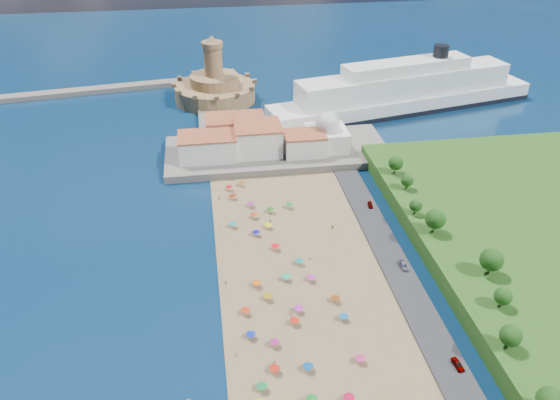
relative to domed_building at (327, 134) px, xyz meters
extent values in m
plane|color=#071938|center=(-30.00, -71.00, -8.97)|extent=(700.00, 700.00, 0.00)
cube|color=#59544C|center=(-20.00, 2.00, -7.47)|extent=(90.00, 36.00, 3.00)
cube|color=#59544C|center=(-42.00, 37.00, -7.77)|extent=(18.00, 70.00, 2.40)
cube|color=#59544C|center=(-140.00, 82.00, -7.67)|extent=(199.03, 34.77, 2.60)
cube|color=silver|center=(-48.00, -2.00, -1.47)|extent=(22.00, 14.00, 9.00)
cube|color=silver|center=(-28.00, 0.00, -0.47)|extent=(18.00, 16.00, 11.00)
cube|color=silver|center=(-10.00, -4.00, -1.97)|extent=(16.00, 12.00, 8.00)
cube|color=silver|center=(-36.00, 12.00, -0.97)|extent=(24.00, 14.00, 10.00)
cube|color=silver|center=(0.00, 0.00, -1.97)|extent=(16.00, 16.00, 8.00)
sphere|color=silver|center=(0.00, 0.00, 4.03)|extent=(10.00, 10.00, 10.00)
cylinder|color=silver|center=(0.00, 0.00, 7.83)|extent=(1.20, 1.20, 1.60)
cylinder|color=#A47D52|center=(-42.00, 67.00, -4.97)|extent=(40.00, 40.00, 8.00)
cylinder|color=#A47D52|center=(-42.00, 67.00, 1.53)|extent=(24.00, 24.00, 5.00)
cylinder|color=#A47D52|center=(-42.00, 67.00, 11.03)|extent=(9.00, 9.00, 14.00)
cylinder|color=#A47D52|center=(-42.00, 67.00, 19.23)|extent=(10.40, 10.40, 2.40)
cone|color=#A47D52|center=(-42.00, 67.00, 21.93)|extent=(6.00, 6.00, 3.00)
cube|color=black|center=(46.69, 41.08, -7.89)|extent=(136.13, 47.73, 2.17)
cube|color=white|center=(46.69, 41.08, -4.96)|extent=(135.07, 47.13, 8.04)
cube|color=white|center=(46.69, 41.08, 4.42)|extent=(108.13, 38.06, 10.71)
cube|color=white|center=(46.69, 41.08, 12.45)|extent=(63.73, 25.26, 5.36)
cylinder|color=black|center=(64.15, 44.80, 17.81)|extent=(7.14, 7.14, 5.36)
cylinder|color=gray|center=(-29.91, -119.06, -7.72)|extent=(0.07, 0.07, 2.00)
cone|color=#178227|center=(-29.91, -119.06, -6.82)|extent=(2.50, 2.50, 0.60)
cylinder|color=gray|center=(-34.46, -43.93, -7.72)|extent=(0.07, 0.07, 2.00)
cone|color=#B83D0E|center=(-34.46, -43.93, -6.82)|extent=(2.50, 2.50, 0.60)
cylinder|color=gray|center=(-34.89, -54.14, -7.72)|extent=(0.07, 0.07, 2.00)
cone|color=#120C9E|center=(-34.89, -54.14, -6.82)|extent=(2.50, 2.50, 0.60)
cylinder|color=gray|center=(-28.93, -77.27, -7.72)|extent=(0.07, 0.07, 2.00)
cone|color=#119F80|center=(-28.93, -77.27, -6.82)|extent=(2.50, 2.50, 0.60)
cylinder|color=gray|center=(-35.64, -101.45, -7.72)|extent=(0.07, 0.07, 2.00)
cone|color=#9B2169|center=(-35.64, -101.45, -6.82)|extent=(2.50, 2.50, 0.60)
cylinder|color=gray|center=(-41.45, -24.32, -7.72)|extent=(0.07, 0.07, 2.00)
cone|color=red|center=(-41.45, -24.32, -6.82)|extent=(2.50, 2.50, 0.60)
cylinder|color=gray|center=(-36.72, -109.56, -7.72)|extent=(0.07, 0.07, 2.00)
cone|color=red|center=(-36.72, -109.56, -6.82)|extent=(2.50, 2.50, 0.60)
cylinder|color=gray|center=(-28.95, -110.11, -7.72)|extent=(0.07, 0.07, 2.00)
cone|color=#0B4797|center=(-28.95, -110.11, -6.82)|extent=(2.50, 2.50, 0.60)
cylinder|color=gray|center=(-21.99, -78.62, -7.72)|extent=(0.07, 0.07, 2.00)
cone|color=#B9279A|center=(-21.99, -78.62, -6.82)|extent=(2.50, 2.50, 0.60)
cylinder|color=gray|center=(-41.88, -48.39, -7.72)|extent=(0.07, 0.07, 2.00)
cone|color=#0E827F|center=(-41.88, -48.39, -6.82)|extent=(2.50, 2.50, 0.60)
cylinder|color=gray|center=(-40.62, -30.59, -7.72)|extent=(0.07, 0.07, 2.00)
cone|color=maroon|center=(-40.62, -30.59, -6.82)|extent=(2.50, 2.50, 0.60)
cylinder|color=gray|center=(-16.27, -109.57, -7.72)|extent=(0.07, 0.07, 2.00)
cone|color=#C22967|center=(-16.27, -109.57, -6.82)|extent=(2.50, 2.50, 0.60)
cylinder|color=gray|center=(-27.72, -90.49, -7.72)|extent=(0.07, 0.07, 2.00)
cone|color=#B526A5|center=(-27.72, -90.49, -6.82)|extent=(2.50, 2.50, 0.60)
cylinder|color=gray|center=(-21.76, -119.96, -7.72)|extent=(0.07, 0.07, 2.00)
cone|color=#B80E3A|center=(-21.76, -119.96, -6.82)|extent=(2.50, 2.50, 0.60)
cylinder|color=gray|center=(-34.93, -36.79, -7.72)|extent=(0.07, 0.07, 2.00)
cone|color=#9F2273|center=(-34.93, -36.79, -6.82)|extent=(2.50, 2.50, 0.60)
cylinder|color=gray|center=(-30.55, -50.65, -7.72)|extent=(0.07, 0.07, 2.00)
cone|color=yellow|center=(-30.55, -50.65, -6.82)|extent=(2.50, 2.50, 0.60)
cylinder|color=gray|center=(-29.49, -94.81, -7.72)|extent=(0.07, 0.07, 2.00)
cone|color=red|center=(-29.49, -94.81, -6.82)|extent=(2.50, 2.50, 0.60)
cylinder|color=gray|center=(-21.83, -39.34, -7.72)|extent=(0.07, 0.07, 2.00)
cone|color=#14752D|center=(-21.83, -39.34, -6.82)|extent=(2.50, 2.50, 0.60)
cylinder|color=gray|center=(-41.64, -89.25, -7.72)|extent=(0.07, 0.07, 2.00)
cone|color=red|center=(-41.64, -89.25, -6.82)|extent=(2.50, 2.50, 0.60)
cylinder|color=gray|center=(-29.87, -62.43, -7.72)|extent=(0.07, 0.07, 2.00)
cone|color=#FF0B14|center=(-29.87, -62.43, -6.82)|extent=(2.50, 2.50, 0.60)
cylinder|color=gray|center=(-16.69, -95.19, -7.72)|extent=(0.07, 0.07, 2.00)
cone|color=#11689F|center=(-16.69, -95.19, -6.82)|extent=(2.50, 2.50, 0.60)
cylinder|color=gray|center=(-23.97, -70.74, -7.72)|extent=(0.07, 0.07, 2.00)
cone|color=#0D7C75|center=(-23.97, -70.74, -6.82)|extent=(2.50, 2.50, 0.60)
cylinder|color=gray|center=(-36.74, -21.76, -7.72)|extent=(0.07, 0.07, 2.00)
cone|color=#89590C|center=(-36.74, -21.76, -6.82)|extent=(2.50, 2.50, 0.60)
cylinder|color=gray|center=(-41.14, -97.96, -7.72)|extent=(0.07, 0.07, 2.00)
cone|color=#0D29A9|center=(-41.14, -97.96, -6.82)|extent=(2.50, 2.50, 0.60)
cylinder|color=gray|center=(-37.45, -78.73, -7.72)|extent=(0.07, 0.07, 2.00)
cone|color=#E05E09|center=(-37.45, -78.73, -6.82)|extent=(2.50, 2.50, 0.60)
cylinder|color=gray|center=(-17.21, -88.13, -7.72)|extent=(0.07, 0.07, 2.00)
cone|color=#813B0B|center=(-17.21, -88.13, -6.82)|extent=(2.50, 2.50, 0.60)
cylinder|color=gray|center=(-35.12, -84.69, -7.72)|extent=(0.07, 0.07, 2.00)
cone|color=#997C0D|center=(-35.12, -84.69, -6.82)|extent=(2.50, 2.50, 0.60)
cylinder|color=gray|center=(-28.64, -41.35, -7.72)|extent=(0.07, 0.07, 2.00)
cone|color=#196912|center=(-28.64, -41.35, -6.82)|extent=(2.50, 2.50, 0.60)
cylinder|color=gray|center=(-40.27, -114.14, -7.72)|extent=(0.07, 0.07, 2.00)
cone|color=#167D39|center=(-40.27, -114.14, -6.82)|extent=(2.50, 2.50, 0.60)
imported|color=tan|center=(-30.11, -91.17, -7.91)|extent=(0.95, 0.87, 1.63)
imported|color=tan|center=(-45.99, -76.56, -7.87)|extent=(0.85, 0.67, 1.71)
imported|color=tan|center=(-45.40, -30.56, -7.87)|extent=(1.03, 0.97, 1.70)
imported|color=tan|center=(-46.63, -48.49, -7.85)|extent=(1.27, 1.23, 1.74)
imported|color=tan|center=(-45.19, -103.18, -7.91)|extent=(0.39, 0.60, 1.63)
imported|color=tan|center=(-9.92, -54.01, -7.91)|extent=(1.57, 1.12, 1.64)
imported|color=tan|center=(-21.62, -35.77, -7.90)|extent=(0.91, 1.20, 1.65)
imported|color=tan|center=(-36.51, -107.51, -7.83)|extent=(1.65, 1.39, 1.79)
imported|color=tan|center=(-20.30, -69.17, -7.81)|extent=(0.78, 0.64, 1.83)
imported|color=tan|center=(-29.64, -47.72, -7.85)|extent=(0.95, 1.05, 1.75)
imported|color=gray|center=(6.00, -114.42, -7.56)|extent=(2.16, 4.38, 1.44)
imported|color=gray|center=(6.00, -76.96, -7.59)|extent=(2.20, 4.81, 1.36)
imported|color=gray|center=(6.00, -42.92, -7.62)|extent=(2.13, 4.06, 1.32)
sphere|color=#14380F|center=(15.49, -132.85, 1.11)|extent=(5.26, 5.26, 5.26)
cylinder|color=#382314|center=(16.78, -115.19, -1.56)|extent=(0.50, 0.50, 2.84)
sphere|color=#14380F|center=(16.78, -115.19, 0.99)|extent=(5.10, 5.10, 5.10)
cylinder|color=#382314|center=(21.96, -102.06, -1.71)|extent=(0.50, 0.50, 2.52)
sphere|color=#14380F|center=(21.96, -102.06, 0.55)|extent=(4.54, 4.54, 4.54)
cylinder|color=#382314|center=(25.03, -89.38, -1.21)|extent=(0.50, 0.50, 3.53)
sphere|color=#14380F|center=(25.03, -89.38, 1.97)|extent=(6.35, 6.35, 6.35)
cylinder|color=#382314|center=(17.79, -68.19, -1.25)|extent=(0.50, 0.50, 3.44)
sphere|color=#14380F|center=(17.79, -68.19, 1.85)|extent=(6.20, 6.20, 6.20)
cylinder|color=#382314|center=(15.89, -57.52, -1.84)|extent=(0.50, 0.50, 2.27)
sphere|color=#14380F|center=(15.89, -57.52, 0.20)|extent=(4.08, 4.08, 4.08)
cylinder|color=#382314|center=(18.59, -42.03, -1.76)|extent=(0.50, 0.50, 2.43)
sphere|color=#14380F|center=(18.59, -42.03, 0.43)|extent=(4.38, 4.38, 4.38)
cylinder|color=#382314|center=(18.34, -30.55, -1.51)|extent=(0.50, 0.50, 2.92)
sphere|color=#14380F|center=(18.34, -30.55, 1.12)|extent=(5.26, 5.26, 5.26)
camera|label=1|loc=(-48.41, -195.92, 92.23)|focal=35.00mm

